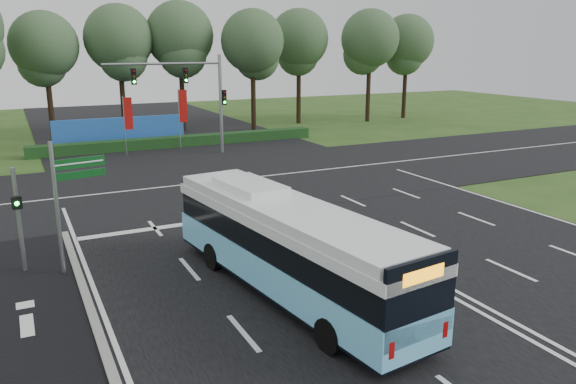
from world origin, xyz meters
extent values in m
plane|color=#2A4918|center=(0.00, 0.00, 0.00)|extent=(120.00, 120.00, 0.00)
cube|color=black|center=(0.00, 0.00, 0.02)|extent=(20.00, 120.00, 0.04)
cube|color=black|center=(0.00, 12.00, 0.03)|extent=(120.00, 14.00, 0.05)
cube|color=gray|center=(-10.10, -3.00, 0.06)|extent=(0.25, 18.00, 0.12)
cube|color=#6ECEFF|center=(-4.40, -3.25, 0.98)|extent=(3.63, 11.17, 1.01)
cube|color=black|center=(-4.40, -3.25, 0.52)|extent=(3.60, 11.11, 0.27)
cube|color=black|center=(-4.40, -3.25, 1.89)|extent=(3.52, 11.00, 0.87)
cube|color=white|center=(-4.40, -3.25, 2.44)|extent=(3.63, 11.17, 0.32)
cube|color=white|center=(-4.40, -3.25, 2.76)|extent=(3.53, 10.73, 0.32)
cube|color=white|center=(-4.68, -0.98, 3.04)|extent=(1.79, 2.90, 0.23)
cube|color=black|center=(-3.72, -8.63, 1.94)|extent=(2.22, 0.39, 2.01)
cube|color=orange|center=(-3.72, -8.67, 2.58)|extent=(1.28, 0.22, 0.32)
cylinder|color=black|center=(-5.84, -0.30, 0.48)|extent=(0.37, 0.98, 0.95)
cylinder|color=black|center=(-3.73, -0.03, 0.48)|extent=(0.37, 0.98, 0.95)
cylinder|color=black|center=(-5.02, -6.83, 0.48)|extent=(0.37, 0.98, 0.95)
cylinder|color=black|center=(-2.91, -6.57, 0.48)|extent=(0.37, 0.98, 0.95)
cylinder|color=gray|center=(-11.70, 2.35, 1.83)|extent=(0.15, 0.15, 3.67)
cube|color=black|center=(-11.70, 2.17, 2.51)|extent=(0.33, 0.25, 0.42)
sphere|color=#19F233|center=(-11.70, 2.07, 2.51)|extent=(0.15, 0.15, 0.15)
cylinder|color=gray|center=(-10.53, 1.55, 2.28)|extent=(0.14, 0.14, 4.56)
cube|color=#0C4316|center=(-9.69, 1.72, 3.76)|extent=(1.69, 0.40, 0.34)
cube|color=#0C4316|center=(-9.69, 1.72, 3.36)|extent=(1.69, 0.40, 0.25)
cube|color=white|center=(-9.69, 1.69, 3.76)|extent=(1.57, 0.33, 0.05)
cylinder|color=gray|center=(-4.45, 22.45, 2.10)|extent=(0.07, 0.07, 4.20)
cube|color=red|center=(-4.16, 22.36, 2.98)|extent=(0.55, 0.21, 2.24)
cylinder|color=gray|center=(-0.20, 23.64, 2.25)|extent=(0.07, 0.07, 4.50)
cube|color=red|center=(0.11, 23.55, 3.20)|extent=(0.59, 0.21, 2.40)
cylinder|color=gray|center=(2.00, 20.50, 3.50)|extent=(0.24, 0.24, 7.00)
cylinder|color=gray|center=(-2.00, 20.50, 6.40)|extent=(8.00, 0.16, 0.16)
cube|color=black|center=(-0.50, 20.50, 5.60)|extent=(0.32, 0.28, 1.05)
cube|color=black|center=(-4.00, 20.50, 5.60)|extent=(0.32, 0.28, 1.05)
cube|color=black|center=(2.25, 20.50, 4.00)|extent=(0.32, 0.28, 1.05)
cube|color=#133413|center=(0.00, 24.50, 0.40)|extent=(22.00, 1.20, 0.80)
cube|color=blue|center=(-4.00, 27.00, 1.10)|extent=(10.00, 0.30, 2.20)
cylinder|color=black|center=(-8.53, 32.16, 3.63)|extent=(0.44, 0.44, 7.26)
sphere|color=#335532|center=(-8.53, 32.16, 7.64)|extent=(5.35, 5.35, 5.35)
cylinder|color=black|center=(-2.68, 32.40, 3.88)|extent=(0.44, 0.44, 7.77)
sphere|color=#335532|center=(-2.68, 32.40, 8.18)|extent=(5.72, 5.72, 5.72)
cylinder|color=black|center=(2.56, 32.31, 4.03)|extent=(0.44, 0.44, 8.06)
sphere|color=#335532|center=(2.56, 32.31, 8.49)|extent=(5.94, 5.94, 5.94)
cylinder|color=black|center=(8.37, 29.62, 3.80)|extent=(0.44, 0.44, 7.59)
sphere|color=#335532|center=(8.37, 29.62, 7.99)|extent=(5.60, 5.60, 5.60)
cylinder|color=black|center=(14.56, 32.66, 3.93)|extent=(0.44, 0.44, 7.85)
sphere|color=#335532|center=(14.56, 32.66, 8.27)|extent=(5.79, 5.79, 5.79)
cylinder|color=black|center=(21.64, 30.79, 3.95)|extent=(0.44, 0.44, 7.89)
sphere|color=#335532|center=(21.64, 30.79, 8.31)|extent=(5.82, 5.82, 5.82)
cylinder|color=black|center=(26.87, 31.59, 3.83)|extent=(0.44, 0.44, 7.65)
sphere|color=#335532|center=(26.87, 31.59, 8.05)|extent=(5.64, 5.64, 5.64)
camera|label=1|loc=(-11.57, -17.75, 7.50)|focal=35.00mm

